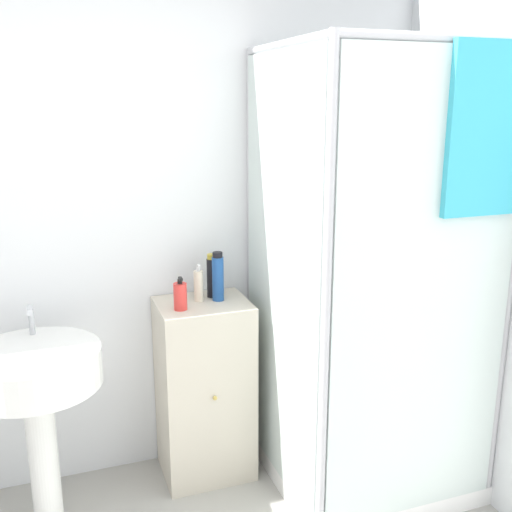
{
  "coord_description": "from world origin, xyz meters",
  "views": [
    {
      "loc": [
        -0.14,
        -1.07,
        1.8
      ],
      "look_at": [
        0.65,
        1.14,
        1.18
      ],
      "focal_mm": 42.0,
      "sensor_mm": 36.0,
      "label": 1
    }
  ],
  "objects_px": {
    "shampoo_bottle_tall_black": "(212,276)",
    "lotion_bottle_white": "(199,285)",
    "soap_dispenser": "(180,296)",
    "sink": "(36,386)",
    "shampoo_bottle_blue": "(218,277)"
  },
  "relations": [
    {
      "from": "shampoo_bottle_blue",
      "to": "lotion_bottle_white",
      "type": "xyz_separation_m",
      "value": [
        -0.09,
        0.02,
        -0.04
      ]
    },
    {
      "from": "shampoo_bottle_tall_black",
      "to": "sink",
      "type": "bearing_deg",
      "value": -163.44
    },
    {
      "from": "shampoo_bottle_tall_black",
      "to": "lotion_bottle_white",
      "type": "bearing_deg",
      "value": -154.57
    },
    {
      "from": "sink",
      "to": "lotion_bottle_white",
      "type": "height_order",
      "value": "lotion_bottle_white"
    },
    {
      "from": "lotion_bottle_white",
      "to": "sink",
      "type": "bearing_deg",
      "value": -164.38
    },
    {
      "from": "sink",
      "to": "lotion_bottle_white",
      "type": "relative_size",
      "value": 5.42
    },
    {
      "from": "sink",
      "to": "shampoo_bottle_blue",
      "type": "bearing_deg",
      "value": 12.53
    },
    {
      "from": "shampoo_bottle_tall_black",
      "to": "shampoo_bottle_blue",
      "type": "distance_m",
      "value": 0.06
    },
    {
      "from": "shampoo_bottle_tall_black",
      "to": "lotion_bottle_white",
      "type": "height_order",
      "value": "shampoo_bottle_tall_black"
    },
    {
      "from": "soap_dispenser",
      "to": "shampoo_bottle_blue",
      "type": "bearing_deg",
      "value": 19.32
    },
    {
      "from": "lotion_bottle_white",
      "to": "soap_dispenser",
      "type": "bearing_deg",
      "value": -139.67
    },
    {
      "from": "shampoo_bottle_tall_black",
      "to": "soap_dispenser",
      "type": "bearing_deg",
      "value": -145.12
    },
    {
      "from": "sink",
      "to": "shampoo_bottle_blue",
      "type": "height_order",
      "value": "shampoo_bottle_blue"
    },
    {
      "from": "sink",
      "to": "shampoo_bottle_tall_black",
      "type": "relative_size",
      "value": 4.54
    },
    {
      "from": "soap_dispenser",
      "to": "lotion_bottle_white",
      "type": "distance_m",
      "value": 0.14
    }
  ]
}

